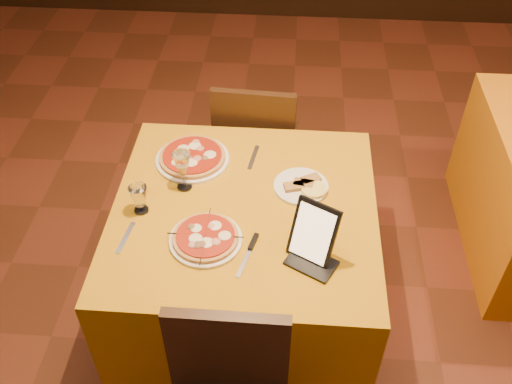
# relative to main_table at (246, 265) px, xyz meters

# --- Properties ---
(floor) EXTENTS (6.00, 7.00, 0.01)m
(floor) POSITION_rel_main_table_xyz_m (0.19, -0.21, -0.38)
(floor) COLOR #5E2D19
(floor) RESTS_ON ground
(main_table) EXTENTS (1.10, 1.10, 0.75)m
(main_table) POSITION_rel_main_table_xyz_m (0.00, 0.00, 0.00)
(main_table) COLOR #C4840C
(main_table) RESTS_ON floor
(chair_main_far) EXTENTS (0.44, 0.44, 0.91)m
(chair_main_far) POSITION_rel_main_table_xyz_m (0.00, 0.81, 0.08)
(chair_main_far) COLOR black
(chair_main_far) RESTS_ON floor
(pizza_near) EXTENTS (0.29, 0.29, 0.03)m
(pizza_near) POSITION_rel_main_table_xyz_m (-0.13, -0.20, 0.39)
(pizza_near) COLOR white
(pizza_near) RESTS_ON main_table
(pizza_far) EXTENTS (0.33, 0.33, 0.03)m
(pizza_far) POSITION_rel_main_table_xyz_m (-0.26, 0.28, 0.39)
(pizza_far) COLOR white
(pizza_far) RESTS_ON main_table
(cutlet_dish) EXTENTS (0.24, 0.24, 0.03)m
(cutlet_dish) POSITION_rel_main_table_xyz_m (0.23, 0.14, 0.39)
(cutlet_dish) COLOR white
(cutlet_dish) RESTS_ON main_table
(wine_glass) EXTENTS (0.07, 0.07, 0.19)m
(wine_glass) POSITION_rel_main_table_xyz_m (-0.27, 0.10, 0.47)
(wine_glass) COLOR #F3D68A
(wine_glass) RESTS_ON main_table
(water_glass) EXTENTS (0.08, 0.08, 0.13)m
(water_glass) POSITION_rel_main_table_xyz_m (-0.42, -0.05, 0.44)
(water_glass) COLOR silver
(water_glass) RESTS_ON main_table
(tablet) EXTENTS (0.20, 0.17, 0.23)m
(tablet) POSITION_rel_main_table_xyz_m (0.28, -0.23, 0.49)
(tablet) COLOR black
(tablet) RESTS_ON main_table
(knife) EXTENTS (0.06, 0.19, 0.01)m
(knife) POSITION_rel_main_table_xyz_m (0.03, -0.28, 0.38)
(knife) COLOR #AEAFB5
(knife) RESTS_ON main_table
(fork_near) EXTENTS (0.04, 0.17, 0.01)m
(fork_near) POSITION_rel_main_table_xyz_m (-0.45, -0.21, 0.38)
(fork_near) COLOR #B5B7BC
(fork_near) RESTS_ON main_table
(fork_far) EXTENTS (0.04, 0.17, 0.01)m
(fork_far) POSITION_rel_main_table_xyz_m (0.01, 0.32, 0.38)
(fork_far) COLOR silver
(fork_far) RESTS_ON main_table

